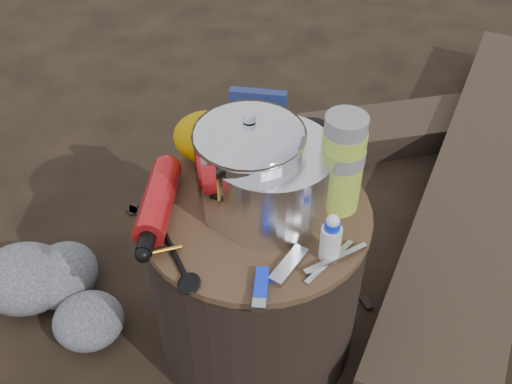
% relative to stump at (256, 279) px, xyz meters
% --- Properties ---
extents(ground, '(60.00, 60.00, 0.00)m').
position_rel_stump_xyz_m(ground, '(0.00, 0.00, -0.21)').
color(ground, black).
rests_on(ground, ground).
extents(stump, '(0.47, 0.47, 0.43)m').
position_rel_stump_xyz_m(stump, '(0.00, 0.00, 0.00)').
color(stump, black).
rests_on(stump, ground).
extents(log_main, '(0.68, 1.72, 0.14)m').
position_rel_stump_xyz_m(log_main, '(0.58, 0.63, -0.14)').
color(log_main, '#33271E').
rests_on(log_main, ground).
extents(log_small, '(1.11, 0.63, 0.09)m').
position_rel_stump_xyz_m(log_small, '(0.33, 0.88, -0.17)').
color(log_small, '#33271E').
rests_on(log_small, ground).
extents(foil_windscreen, '(0.25, 0.25, 0.15)m').
position_rel_stump_xyz_m(foil_windscreen, '(0.03, 0.02, 0.29)').
color(foil_windscreen, silver).
rests_on(foil_windscreen, stump).
extents(camping_pot, '(0.21, 0.21, 0.21)m').
position_rel_stump_xyz_m(camping_pot, '(-0.02, 0.02, 0.32)').
color(camping_pot, silver).
rests_on(camping_pot, stump).
extents(fuel_bottle, '(0.09, 0.26, 0.06)m').
position_rel_stump_xyz_m(fuel_bottle, '(-0.19, -0.04, 0.25)').
color(fuel_bottle, red).
rests_on(fuel_bottle, stump).
extents(thermos, '(0.09, 0.09, 0.21)m').
position_rel_stump_xyz_m(thermos, '(0.16, 0.05, 0.32)').
color(thermos, '#AFD13D').
rests_on(thermos, stump).
extents(travel_mug, '(0.07, 0.07, 0.11)m').
position_rel_stump_xyz_m(travel_mug, '(0.09, 0.15, 0.27)').
color(travel_mug, black).
rests_on(travel_mug, stump).
extents(stuff_sack, '(0.16, 0.13, 0.11)m').
position_rel_stump_xyz_m(stuff_sack, '(-0.13, 0.15, 0.27)').
color(stuff_sack, '#C79002').
rests_on(stuff_sack, stump).
extents(food_pouch, '(0.12, 0.03, 0.15)m').
position_rel_stump_xyz_m(food_pouch, '(-0.03, 0.19, 0.29)').
color(food_pouch, navy).
rests_on(food_pouch, stump).
extents(lighter, '(0.03, 0.09, 0.02)m').
position_rel_stump_xyz_m(lighter, '(0.05, -0.19, 0.22)').
color(lighter, '#1230F3').
rests_on(lighter, stump).
extents(multitool, '(0.06, 0.10, 0.01)m').
position_rel_stump_xyz_m(multitool, '(0.09, -0.14, 0.22)').
color(multitool, '#B6B6BC').
rests_on(multitool, stump).
extents(pot_grabber, '(0.12, 0.13, 0.01)m').
position_rel_stump_xyz_m(pot_grabber, '(0.16, -0.11, 0.22)').
color(pot_grabber, '#B6B6BC').
rests_on(pot_grabber, stump).
extents(spork, '(0.12, 0.15, 0.01)m').
position_rel_stump_xyz_m(spork, '(-0.12, -0.15, 0.22)').
color(spork, black).
rests_on(spork, stump).
extents(squeeze_bottle, '(0.04, 0.04, 0.09)m').
position_rel_stump_xyz_m(squeeze_bottle, '(0.16, -0.09, 0.26)').
color(squeeze_bottle, white).
rests_on(squeeze_bottle, stump).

